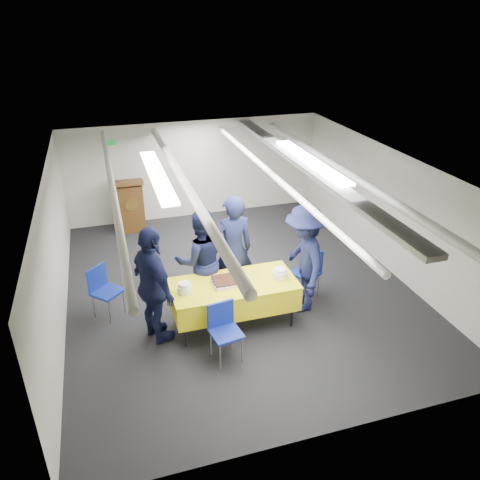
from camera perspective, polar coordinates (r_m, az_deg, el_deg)
name	(u,v)px	position (r m, az deg, el deg)	size (l,w,h in m)	color
ground	(238,286)	(8.66, -0.28, -5.64)	(7.00, 7.00, 0.00)	black
room_shell	(236,185)	(8.23, -0.51, 6.67)	(6.00, 7.00, 2.30)	beige
serving_table	(234,294)	(7.40, -0.75, -6.64)	(1.96, 0.91, 0.77)	black
sheet_cake	(228,281)	(7.26, -1.50, -5.02)	(0.48, 0.37, 0.09)	white
plate_stack_left	(185,288)	(7.06, -6.77, -5.86)	(0.21, 0.21, 0.17)	white
plate_stack_right	(280,273)	(7.42, 4.88, -4.07)	(0.24, 0.24, 0.16)	white
podium	(131,205)	(10.84, -13.16, 4.20)	(0.62, 0.53, 1.25)	brown
chair_near	(224,326)	(6.80, -2.00, -10.38)	(0.48, 0.48, 0.87)	gray
chair_right	(309,267)	(8.28, 8.39, -3.29)	(0.57, 0.57, 0.87)	gray
chair_left	(103,286)	(7.97, -16.39, -5.45)	(0.59, 0.59, 0.87)	gray
sailor_a	(233,251)	(7.78, -0.91, -1.29)	(0.71, 0.47, 1.96)	black
sailor_b	(201,261)	(7.69, -4.79, -2.52)	(0.86, 0.67, 1.78)	black
sailor_c	(154,286)	(7.00, -10.49, -5.55)	(1.11, 0.46, 1.89)	black
sailor_d	(304,259)	(7.69, 7.78, -2.33)	(1.20, 0.69, 1.86)	black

